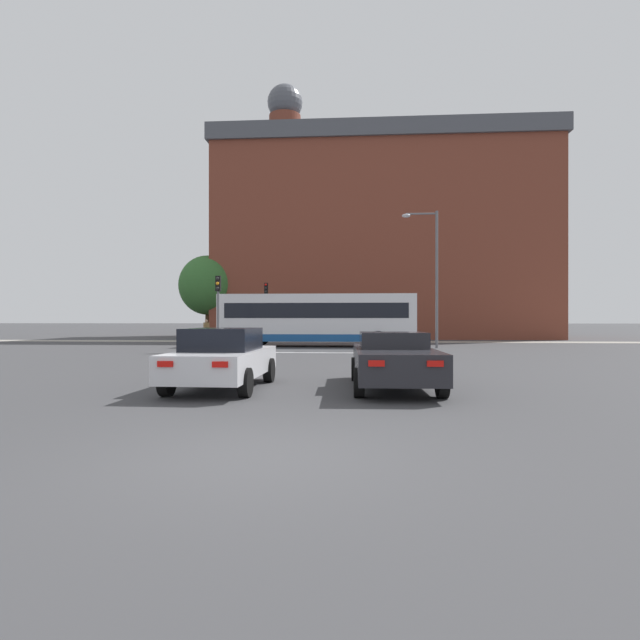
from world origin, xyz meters
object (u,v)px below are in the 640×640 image
object	(u,v)px
street_lamp_junction	(431,265)
pedestrian_waiting	(206,328)
bus_crossing_lead	(317,319)
traffic_light_near_left	(218,300)
car_saloon_left	(223,358)
car_roadster_right	(393,360)
pedestrian_walking_east	(350,329)
traffic_light_far_left	(266,302)

from	to	relation	value
street_lamp_junction	pedestrian_waiting	world-z (taller)	street_lamp_junction
bus_crossing_lead	traffic_light_near_left	xyz separation A→B (m)	(-4.76, -5.19, 0.94)
car_saloon_left	bus_crossing_lead	size ratio (longest dim) A/B	0.36
bus_crossing_lead	car_roadster_right	bearing A→B (deg)	10.03
pedestrian_walking_east	pedestrian_waiting	bearing A→B (deg)	-53.05
car_roadster_right	street_lamp_junction	xyz separation A→B (m)	(3.49, 17.13, 4.11)
car_saloon_left	car_roadster_right	distance (m)	4.13
car_roadster_right	bus_crossing_lead	distance (m)	18.76
pedestrian_waiting	traffic_light_far_left	bearing A→B (deg)	-58.75
traffic_light_far_left	street_lamp_junction	world-z (taller)	street_lamp_junction
pedestrian_waiting	pedestrian_walking_east	bearing A→B (deg)	-43.14
car_saloon_left	car_roadster_right	world-z (taller)	car_saloon_left
street_lamp_junction	pedestrian_waiting	size ratio (longest dim) A/B	4.76
traffic_light_near_left	pedestrian_waiting	distance (m)	13.16
pedestrian_waiting	car_saloon_left	bearing A→B (deg)	-114.92
car_saloon_left	traffic_light_far_left	world-z (taller)	traffic_light_far_left
car_saloon_left	street_lamp_junction	xyz separation A→B (m)	(7.61, 17.46, 4.06)
traffic_light_near_left	pedestrian_waiting	bearing A→B (deg)	109.46
car_saloon_left	traffic_light_near_left	xyz separation A→B (m)	(-3.90, 13.59, 1.91)
car_roadster_right	street_lamp_junction	world-z (taller)	street_lamp_junction
car_saloon_left	car_roadster_right	size ratio (longest dim) A/B	0.90
traffic_light_far_left	pedestrian_walking_east	size ratio (longest dim) A/B	2.68
car_roadster_right	pedestrian_waiting	distance (m)	28.40
car_saloon_left	bus_crossing_lead	xyz separation A→B (m)	(0.85, 18.78, 0.98)
traffic_light_far_left	bus_crossing_lead	bearing A→B (deg)	-53.63
car_roadster_right	street_lamp_junction	bearing A→B (deg)	77.14
street_lamp_junction	pedestrian_walking_east	distance (m)	10.34
car_roadster_right	traffic_light_near_left	bearing A→B (deg)	119.83
car_saloon_left	pedestrian_waiting	distance (m)	27.18
traffic_light_near_left	street_lamp_junction	world-z (taller)	street_lamp_junction
bus_crossing_lead	pedestrian_walking_east	bearing A→B (deg)	164.08
traffic_light_near_left	pedestrian_waiting	size ratio (longest dim) A/B	2.35
bus_crossing_lead	pedestrian_walking_east	world-z (taller)	bus_crossing_lead
car_saloon_left	pedestrian_walking_east	size ratio (longest dim) A/B	2.65
car_roadster_right	pedestrian_walking_east	xyz separation A→B (m)	(-1.26, 25.46, 0.25)
traffic_light_near_left	traffic_light_far_left	size ratio (longest dim) A/B	0.90
bus_crossing_lead	street_lamp_junction	size ratio (longest dim) A/B	1.50
bus_crossing_lead	street_lamp_junction	bearing A→B (deg)	78.91
traffic_light_near_left	street_lamp_junction	bearing A→B (deg)	18.58
traffic_light_far_left	pedestrian_walking_east	world-z (taller)	traffic_light_far_left
traffic_light_near_left	street_lamp_junction	distance (m)	12.33
traffic_light_far_left	pedestrian_waiting	distance (m)	5.47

